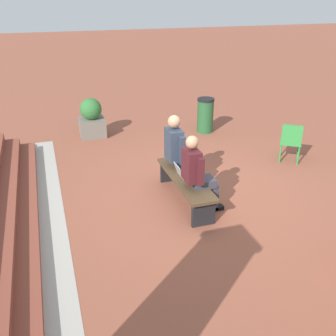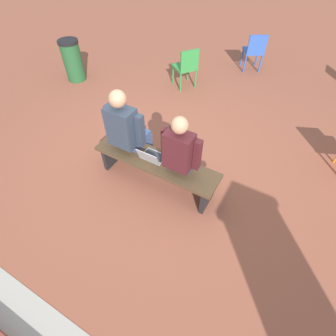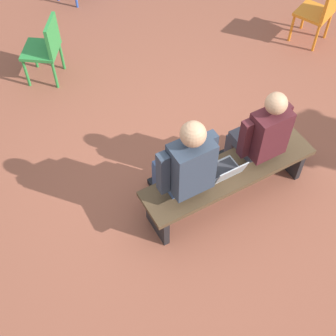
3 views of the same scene
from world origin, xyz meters
name	(u,v)px [view 1 (image 1 of 3)]	position (x,y,z in m)	size (l,w,h in m)	color
ground_plane	(201,194)	(0.00, 0.00, 0.00)	(60.00, 60.00, 0.00)	brown
concrete_strip	(52,222)	(-0.15, 2.57, 0.00)	(7.34, 0.40, 0.01)	#A8A399
bench	(185,182)	(-0.15, 0.37, 0.35)	(1.80, 0.44, 0.45)	#4C3823
person_student	(198,172)	(-0.51, 0.30, 0.70)	(0.52, 0.66, 1.31)	#383842
person_adult	(180,151)	(0.33, 0.30, 0.73)	(0.57, 0.72, 1.38)	#384C75
laptop	(183,173)	(-0.09, 0.38, 0.50)	(0.32, 0.29, 0.21)	#9EA0A5
plastic_chair_by_pillar	(291,140)	(0.73, -2.27, 0.48)	(0.58, 0.58, 0.84)	#2D893D
planter	(92,119)	(3.60, 1.40, 0.44)	(0.60, 0.60, 0.94)	#6B665B
litter_bin	(205,115)	(3.04, -1.35, 0.43)	(0.42, 0.42, 0.86)	#23562D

